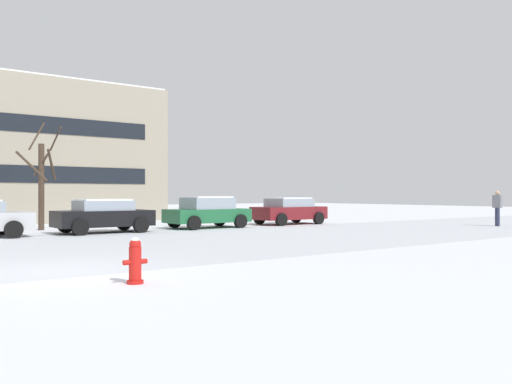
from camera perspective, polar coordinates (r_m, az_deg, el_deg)
name	(u,v)px	position (r m, az deg, el deg)	size (l,w,h in m)	color
ground_plane	(52,272)	(11.59, -21.30, -8.10)	(120.00, 120.00, 0.00)	white
road_surface	(10,254)	(15.42, -25.09, -6.11)	(80.00, 9.92, 0.00)	silver
fire_hydrant	(135,260)	(9.64, -12.98, -7.23)	(0.44, 0.30, 0.83)	red
parked_car_black	(103,215)	(22.37, -16.22, -2.45)	(3.86, 2.03, 1.38)	black
parked_car_green	(207,212)	(24.61, -5.29, -2.17)	(3.86, 2.07, 1.47)	#1E6038
parked_car_maroon	(289,210)	(27.56, 3.61, -2.01)	(3.91, 2.05, 1.40)	maroon
pedestrian_crossing	(497,205)	(28.49, 24.72, -1.32)	(0.35, 0.44, 1.75)	#2D334C
tree_far_right	(42,180)	(24.89, -22.24, 1.17)	(1.81, 1.79, 4.80)	#423326
building_far_left	(18,154)	(34.19, -24.37, 3.82)	(15.01, 9.07, 7.96)	#9E937F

